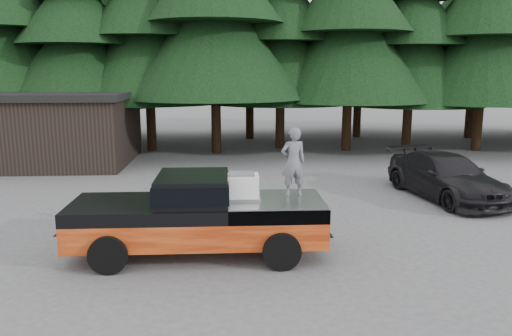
{
  "coord_description": "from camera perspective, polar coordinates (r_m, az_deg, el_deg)",
  "views": [
    {
      "loc": [
        -0.41,
        -11.46,
        4.27
      ],
      "look_at": [
        0.25,
        0.0,
        2.01
      ],
      "focal_mm": 35.0,
      "sensor_mm": 36.0,
      "label": 1
    }
  ],
  "objects": [
    {
      "name": "ground",
      "position": [
        12.24,
        -1.18,
        -9.29
      ],
      "size": [
        120.0,
        120.0,
        0.0
      ],
      "primitive_type": "plane",
      "color": "#48484A",
      "rests_on": "ground"
    },
    {
      "name": "pickup_truck",
      "position": [
        11.78,
        -6.62,
        -6.77
      ],
      "size": [
        6.0,
        2.04,
        1.33
      ],
      "primitive_type": null,
      "color": "orange",
      "rests_on": "ground"
    },
    {
      "name": "truck_cab",
      "position": [
        11.53,
        -7.22,
        -2.23
      ],
      "size": [
        1.66,
        1.9,
        0.59
      ],
      "primitive_type": "cube",
      "color": "black",
      "rests_on": "pickup_truck"
    },
    {
      "name": "air_compressor",
      "position": [
        11.56,
        -1.68,
        -2.22
      ],
      "size": [
        0.81,
        0.67,
        0.54
      ],
      "primitive_type": "cube",
      "rotation": [
        0.0,
        0.0,
        -0.02
      ],
      "color": "silver",
      "rests_on": "pickup_truck"
    },
    {
      "name": "man_on_bed",
      "position": [
        11.73,
        4.28,
        0.69
      ],
      "size": [
        0.66,
        0.5,
        1.64
      ],
      "primitive_type": "imported",
      "rotation": [
        0.0,
        0.0,
        3.33
      ],
      "color": "#58585F",
      "rests_on": "pickup_truck"
    },
    {
      "name": "parked_car",
      "position": [
        18.02,
        20.84,
        -0.88
      ],
      "size": [
        3.0,
        5.47,
        1.5
      ],
      "primitive_type": "imported",
      "rotation": [
        0.0,
        0.0,
        0.18
      ],
      "color": "black",
      "rests_on": "ground"
    },
    {
      "name": "utility_building",
      "position": [
        25.12,
        -23.33,
        4.27
      ],
      "size": [
        8.4,
        6.4,
        3.3
      ],
      "color": "black",
      "rests_on": "ground"
    },
    {
      "name": "treeline",
      "position": [
        28.88,
        -1.69,
        17.99
      ],
      "size": [
        60.15,
        16.05,
        17.5
      ],
      "color": "black",
      "rests_on": "ground"
    }
  ]
}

